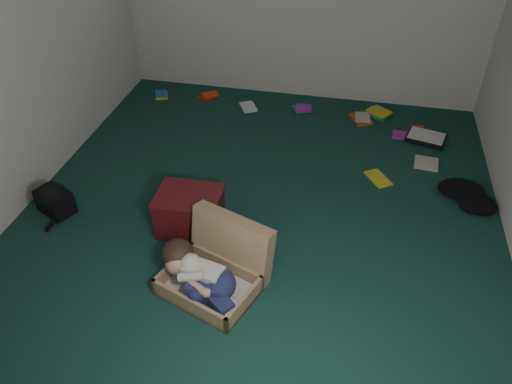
% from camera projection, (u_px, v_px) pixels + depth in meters
% --- Properties ---
extents(floor, '(4.50, 4.50, 0.00)m').
position_uv_depth(floor, '(260.00, 214.00, 4.25)').
color(floor, '#13382F').
rests_on(floor, ground).
extents(wall_front, '(4.50, 0.00, 4.50)m').
position_uv_depth(wall_front, '(127.00, 343.00, 1.71)').
color(wall_front, silver).
rests_on(wall_front, ground).
extents(wall_left, '(0.00, 4.50, 4.50)m').
position_uv_depth(wall_left, '(3.00, 47.00, 3.78)').
color(wall_left, silver).
rests_on(wall_left, ground).
extents(suitcase, '(0.82, 0.81, 0.47)m').
position_uv_depth(suitcase, '(219.00, 267.00, 3.56)').
color(suitcase, tan).
rests_on(suitcase, floor).
extents(person, '(0.63, 0.50, 0.29)m').
position_uv_depth(person, '(199.00, 275.00, 3.45)').
color(person, silver).
rests_on(person, suitcase).
extents(maroon_bin, '(0.52, 0.41, 0.35)m').
position_uv_depth(maroon_bin, '(190.00, 212.00, 3.99)').
color(maroon_bin, '#4E0F14').
rests_on(maroon_bin, floor).
extents(backpack, '(0.46, 0.43, 0.22)m').
position_uv_depth(backpack, '(55.00, 201.00, 4.21)').
color(backpack, black).
rests_on(backpack, floor).
extents(clothing_pile, '(0.44, 0.38, 0.13)m').
position_uv_depth(clothing_pile, '(463.00, 195.00, 4.34)').
color(clothing_pile, black).
rests_on(clothing_pile, floor).
extents(paper_tray, '(0.45, 0.38, 0.05)m').
position_uv_depth(paper_tray, '(426.00, 138.00, 5.16)').
color(paper_tray, black).
rests_on(paper_tray, floor).
extents(book_scatter, '(3.23, 1.50, 0.02)m').
position_uv_depth(book_scatter, '(323.00, 123.00, 5.43)').
color(book_scatter, gold).
rests_on(book_scatter, floor).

